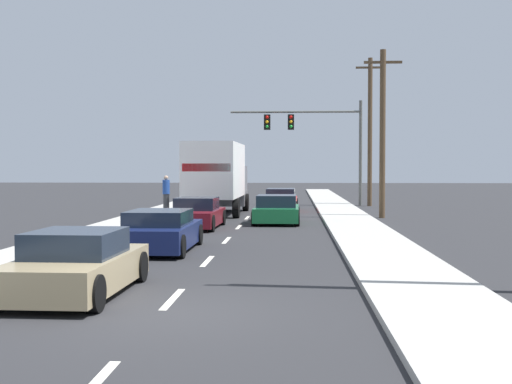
# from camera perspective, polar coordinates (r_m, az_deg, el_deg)

# --- Properties ---
(ground_plane) EXTENTS (140.00, 140.00, 0.00)m
(ground_plane) POSITION_cam_1_polar(r_m,az_deg,el_deg) (36.16, -0.34, -1.74)
(ground_plane) COLOR #2B2B2D
(sidewalk_right) EXTENTS (2.32, 80.00, 0.14)m
(sidewalk_right) POSITION_cam_1_polar(r_m,az_deg,el_deg) (31.20, 7.76, -2.24)
(sidewalk_right) COLOR #B2AFA8
(sidewalk_right) RESTS_ON ground_plane
(sidewalk_left) EXTENTS (2.32, 80.00, 0.14)m
(sidewalk_left) POSITION_cam_1_polar(r_m,az_deg,el_deg) (31.86, -9.38, -2.16)
(sidewalk_left) COLOR #B2AFA8
(sidewalk_left) RESTS_ON ground_plane
(lane_markings) EXTENTS (0.14, 62.00, 0.01)m
(lane_markings) POSITION_cam_1_polar(r_m,az_deg,el_deg) (32.35, -0.75, -2.19)
(lane_markings) COLOR silver
(lane_markings) RESTS_ON ground_plane
(box_truck) EXTENTS (2.74, 8.29, 3.61)m
(box_truck) POSITION_cam_1_polar(r_m,az_deg,el_deg) (34.35, -3.28, 1.48)
(box_truck) COLOR white
(box_truck) RESTS_ON ground_plane
(car_maroon) EXTENTS (1.99, 4.20, 1.22)m
(car_maroon) POSITION_cam_1_polar(r_m,az_deg,el_deg) (26.92, -5.04, -1.90)
(car_maroon) COLOR maroon
(car_maroon) RESTS_ON ground_plane
(car_navy) EXTENTS (2.00, 4.32, 1.18)m
(car_navy) POSITION_cam_1_polar(r_m,az_deg,el_deg) (19.70, -8.13, -3.33)
(car_navy) COLOR #141E4C
(car_navy) RESTS_ON ground_plane
(car_tan) EXTENTS (1.95, 4.18, 1.23)m
(car_tan) POSITION_cam_1_polar(r_m,az_deg,el_deg) (13.27, -14.90, -6.02)
(car_tan) COLOR tan
(car_tan) RESTS_ON ground_plane
(car_red) EXTENTS (1.92, 4.73, 1.25)m
(car_red) POSITION_cam_1_polar(r_m,az_deg,el_deg) (37.29, 2.10, -0.74)
(car_red) COLOR red
(car_red) RESTS_ON ground_plane
(car_green) EXTENTS (2.02, 4.12, 1.23)m
(car_green) POSITION_cam_1_polar(r_m,az_deg,el_deg) (29.18, 1.76, -1.55)
(car_green) COLOR #196B38
(car_green) RESTS_ON ground_plane
(traffic_signal_mast) EXTENTS (8.35, 0.69, 6.65)m
(traffic_signal_mast) POSITION_cam_1_polar(r_m,az_deg,el_deg) (43.11, 4.24, 5.29)
(traffic_signal_mast) COLOR #595B56
(traffic_signal_mast) RESTS_ON ground_plane
(utility_pole_mid) EXTENTS (1.80, 0.28, 8.01)m
(utility_pole_mid) POSITION_cam_1_polar(r_m,az_deg,el_deg) (32.84, 10.63, 5.06)
(utility_pole_mid) COLOR brown
(utility_pole_mid) RESTS_ON ground_plane
(utility_pole_far) EXTENTS (1.80, 0.28, 9.23)m
(utility_pole_far) POSITION_cam_1_polar(r_m,az_deg,el_deg) (42.85, 9.60, 5.19)
(utility_pole_far) COLOR brown
(utility_pole_far) RESTS_ON ground_plane
(pedestrian_near_corner) EXTENTS (0.38, 0.38, 1.85)m
(pedestrian_near_corner) POSITION_cam_1_polar(r_m,az_deg,el_deg) (36.29, -7.59, -0.06)
(pedestrian_near_corner) COLOR #3F3F42
(pedestrian_near_corner) RESTS_ON sidewalk_left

